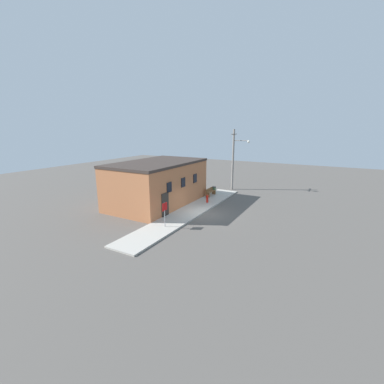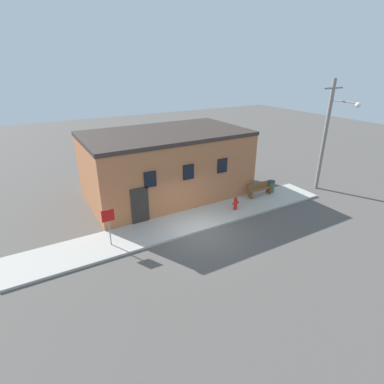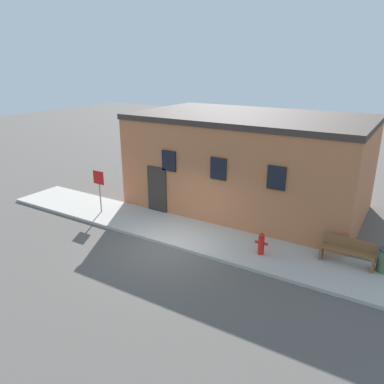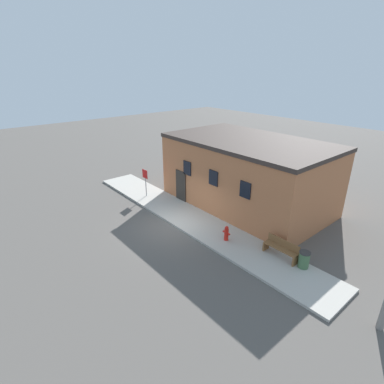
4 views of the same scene
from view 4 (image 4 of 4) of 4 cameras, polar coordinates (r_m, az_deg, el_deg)
ground_plane at (r=17.53m, az=-3.61°, el=-6.48°), size 80.00×80.00×0.00m
sidewalk at (r=18.19m, az=-0.42°, el=-5.06°), size 18.70×2.53×0.13m
brick_building at (r=19.72m, az=10.43°, el=3.58°), size 10.40×6.13×4.39m
fire_hydrant at (r=15.85m, az=6.57°, el=-7.80°), size 0.47×0.22×0.82m
stop_sign at (r=20.92m, az=-8.89°, el=2.66°), size 0.61×0.06×1.93m
bench at (r=15.07m, az=16.64°, el=-10.26°), size 1.72×0.44×0.87m
trash_bin at (r=14.71m, az=20.55°, el=-11.95°), size 0.51×0.51×0.80m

